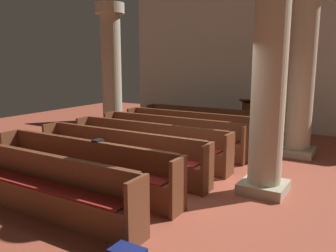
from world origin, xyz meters
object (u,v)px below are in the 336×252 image
pew_row_1 (190,127)px  pillar_aisle_rear (269,74)px  pew_row_0 (205,122)px  pew_row_4 (119,152)px  pew_row_3 (148,142)px  pillar_aisle_side (302,70)px  pew_row_6 (33,181)px  pew_row_5 (82,164)px  hymn_book (98,140)px  pew_row_2 (171,134)px  lectern (247,119)px  pillar_far_side (111,68)px

pew_row_1 → pillar_aisle_rear: size_ratio=1.00×
pew_row_0 → pew_row_4: bearing=-90.0°
pew_row_3 → pillar_aisle_side: 3.89m
pew_row_4 → pew_row_6: (0.00, -2.00, 0.00)m
pillar_aisle_rear → pew_row_5: bearing=-150.7°
pew_row_0 → pew_row_5: (0.00, -5.01, 0.00)m
pew_row_1 → hymn_book: (0.20, -3.81, 0.41)m
pew_row_2 → lectern: lectern is taller
pew_row_3 → pillar_aisle_rear: 3.16m
pew_row_4 → lectern: lectern is taller
pew_row_6 → pew_row_4: bearing=90.0°
pew_row_3 → lectern: lectern is taller
pew_row_0 → pew_row_1: size_ratio=1.00×
pew_row_0 → pew_row_2: (0.00, -2.00, 0.00)m
pew_row_2 → pew_row_5: same height
pillar_aisle_rear → hymn_book: size_ratio=21.11×
pew_row_0 → hymn_book: (0.20, -4.81, 0.41)m
lectern → hymn_book: 6.03m
pew_row_3 → pew_row_1: bearing=90.0°
pew_row_3 → hymn_book: bearing=-83.7°
pew_row_0 → pillar_aisle_rear: (2.72, -3.48, 1.55)m
pew_row_1 → pillar_aisle_side: size_ratio=1.00×
hymn_book → pew_row_4: bearing=103.8°
pillar_aisle_side → pillar_far_side: 5.39m
pew_row_2 → pillar_far_side: pillar_far_side is taller
pew_row_1 → pillar_aisle_rear: pillar_aisle_rear is taller
pillar_far_side → pillar_aisle_rear: 5.93m
pew_row_2 → hymn_book: (0.20, -2.81, 0.41)m
pew_row_1 → pew_row_6: bearing=-90.0°
pew_row_5 → pew_row_6: same height
pew_row_2 → lectern: size_ratio=3.57×
pew_row_5 → pillar_aisle_rear: pillar_aisle_rear is taller
pew_row_3 → pew_row_6: (0.00, -3.00, 0.00)m
pew_row_6 → pillar_aisle_side: pillar_aisle_side is taller
pew_row_3 → pillar_far_side: pillar_far_side is taller
pew_row_5 → pillar_aisle_rear: size_ratio=1.00×
lectern → hymn_book: lectern is taller
pew_row_1 → pew_row_6: (0.00, -5.01, 0.00)m
pew_row_2 → pew_row_3: size_ratio=1.00×
lectern → pew_row_4: bearing=-99.7°
pew_row_0 → pillar_aisle_rear: pillar_aisle_rear is taller
pillar_aisle_side → lectern: 3.03m
pillar_aisle_rear → pillar_far_side: bearing=155.1°
pew_row_4 → pew_row_6: bearing=-90.0°
pillar_aisle_side → hymn_book: pillar_aisle_side is taller
pew_row_6 → pew_row_5: bearing=90.0°
pew_row_6 → hymn_book: (0.20, 1.19, 0.41)m
pillar_aisle_side → pillar_aisle_rear: bearing=-90.0°
pew_row_1 → pew_row_6: 5.01m
pew_row_3 → pillar_aisle_rear: pillar_aisle_rear is taller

